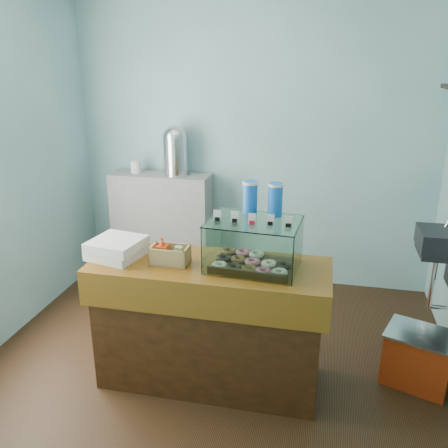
% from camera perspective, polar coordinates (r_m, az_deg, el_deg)
% --- Properties ---
extents(ground, '(3.50, 3.50, 0.00)m').
position_cam_1_polar(ground, '(3.81, -0.68, -15.76)').
color(ground, black).
rests_on(ground, ground).
extents(room_shell, '(3.54, 3.04, 2.82)m').
position_cam_1_polar(room_shell, '(3.15, -0.31, 10.51)').
color(room_shell, '#6E9DA0').
rests_on(room_shell, ground).
extents(counter, '(1.60, 0.60, 0.90)m').
position_cam_1_polar(counter, '(3.35, -1.72, -11.78)').
color(counter, '#47230D').
rests_on(counter, ground).
extents(back_shelf, '(1.00, 0.32, 1.10)m').
position_cam_1_polar(back_shelf, '(4.92, -7.44, -0.27)').
color(back_shelf, gray).
rests_on(back_shelf, ground).
extents(display_case, '(0.61, 0.47, 0.54)m').
position_cam_1_polar(display_case, '(3.07, 3.71, -1.97)').
color(display_case, '#311C0E').
rests_on(display_case, counter).
extents(condiment_crate, '(0.25, 0.15, 0.18)m').
position_cam_1_polar(condiment_crate, '(3.16, -6.65, -3.61)').
color(condiment_crate, tan).
rests_on(condiment_crate, counter).
extents(pastry_boxes, '(0.39, 0.39, 0.13)m').
position_cam_1_polar(pastry_boxes, '(3.32, -12.77, -2.83)').
color(pastry_boxes, silver).
rests_on(pastry_boxes, counter).
extents(coffee_urn, '(0.26, 0.26, 0.49)m').
position_cam_1_polar(coffee_urn, '(4.67, -5.88, 8.95)').
color(coffee_urn, silver).
rests_on(coffee_urn, back_shelf).
extents(red_cooler, '(0.54, 0.48, 0.40)m').
position_cam_1_polar(red_cooler, '(3.72, 22.31, -14.65)').
color(red_cooler, '#B8310E').
rests_on(red_cooler, ground).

